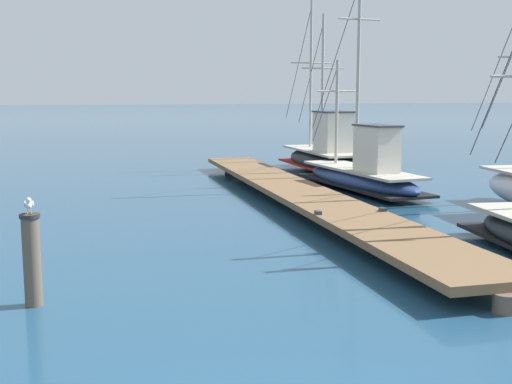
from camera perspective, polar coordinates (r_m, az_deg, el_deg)
The scene contains 5 objects.
floating_dock at distance 18.61m, azimuth 3.79°, elevation -0.02°, with size 3.63×19.52×0.53m.
fishing_boat_1 at distance 26.52m, azimuth 6.18°, elevation 3.32°, with size 2.49×8.17×7.25m.
fishing_boat_2 at distance 21.43m, azimuth 9.44°, elevation 1.66°, with size 1.76×6.93×7.14m.
mooring_piling at distance 10.23m, azimuth -19.21°, elevation -5.52°, with size 0.30×0.30×1.41m.
perched_seagull at distance 10.07m, azimuth -19.44°, elevation -1.00°, with size 0.14×0.38×0.27m.
Camera 1 is at (-1.63, -3.57, 3.15)m, focal length 45.24 mm.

